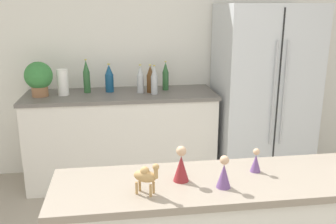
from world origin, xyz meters
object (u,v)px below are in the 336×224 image
at_px(refrigerator, 262,94).
at_px(back_bottle_4, 140,79).
at_px(potted_plant, 39,77).
at_px(wise_man_figurine_crimson, 256,162).
at_px(wise_man_figurine_blue, 181,166).
at_px(paper_towel_roll, 63,82).
at_px(camel_figurine, 146,176).
at_px(back_bottle_2, 87,77).
at_px(back_bottle_0, 166,76).
at_px(wise_man_figurine_purple, 224,174).
at_px(back_bottle_3, 109,79).
at_px(back_bottle_5, 154,80).
at_px(back_bottle_1, 150,79).

height_order(refrigerator, back_bottle_4, refrigerator).
relative_size(potted_plant, wise_man_figurine_crimson, 2.68).
height_order(potted_plant, wise_man_figurine_blue, potted_plant).
bearing_deg(paper_towel_roll, potted_plant, -176.02).
relative_size(back_bottle_4, wise_man_figurine_blue, 1.60).
height_order(camel_figurine, wise_man_figurine_crimson, camel_figurine).
height_order(paper_towel_roll, camel_figurine, paper_towel_roll).
bearing_deg(back_bottle_2, wise_man_figurine_crimson, -64.83).
xyz_separation_m(back_bottle_0, camel_figurine, (-0.38, -2.20, -0.02)).
bearing_deg(refrigerator, wise_man_figurine_purple, -116.24).
bearing_deg(back_bottle_0, paper_towel_roll, -174.66).
height_order(back_bottle_0, back_bottle_2, back_bottle_2).
height_order(refrigerator, back_bottle_0, refrigerator).
height_order(back_bottle_0, back_bottle_3, back_bottle_0).
height_order(refrigerator, wise_man_figurine_blue, refrigerator).
bearing_deg(wise_man_figurine_purple, back_bottle_2, 109.02).
height_order(back_bottle_2, back_bottle_4, back_bottle_2).
distance_m(back_bottle_3, wise_man_figurine_blue, 2.11).
distance_m(potted_plant, wise_man_figurine_blue, 2.23).
xyz_separation_m(paper_towel_roll, wise_man_figurine_purple, (0.97, -2.10, -0.03)).
bearing_deg(back_bottle_5, paper_towel_roll, 174.76).
bearing_deg(wise_man_figurine_crimson, wise_man_figurine_blue, -172.74).
bearing_deg(wise_man_figurine_blue, wise_man_figurine_crimson, 7.26).
bearing_deg(wise_man_figurine_blue, potted_plant, 116.73).
relative_size(paper_towel_roll, back_bottle_1, 0.90).
distance_m(back_bottle_0, wise_man_figurine_purple, 2.19).
height_order(paper_towel_roll, back_bottle_2, back_bottle_2).
relative_size(paper_towel_roll, back_bottle_3, 0.89).
relative_size(back_bottle_5, camel_figurine, 1.86).
xyz_separation_m(back_bottle_2, back_bottle_3, (0.22, -0.00, -0.02)).
bearing_deg(back_bottle_3, back_bottle_5, -20.58).
xyz_separation_m(potted_plant, paper_towel_roll, (0.21, 0.01, -0.06)).
bearing_deg(potted_plant, refrigerator, -1.59).
relative_size(back_bottle_1, back_bottle_5, 0.98).
xyz_separation_m(back_bottle_1, wise_man_figurine_purple, (0.13, -2.10, -0.04)).
distance_m(back_bottle_5, wise_man_figurine_purple, 2.02).
relative_size(potted_plant, back_bottle_0, 1.12).
distance_m(paper_towel_roll, wise_man_figurine_blue, 2.15).
distance_m(paper_towel_roll, camel_figurine, 2.20).
distance_m(back_bottle_4, wise_man_figurine_blue, 2.00).
distance_m(refrigerator, back_bottle_3, 1.55).
bearing_deg(refrigerator, back_bottle_3, 174.13).
bearing_deg(camel_figurine, back_bottle_1, 84.06).
bearing_deg(potted_plant, back_bottle_3, 8.47).
relative_size(paper_towel_roll, back_bottle_5, 0.88).
distance_m(refrigerator, back_bottle_4, 1.24).
distance_m(potted_plant, back_bottle_3, 0.66).
relative_size(paper_towel_roll, back_bottle_0, 0.85).
relative_size(back_bottle_0, back_bottle_2, 0.89).
bearing_deg(paper_towel_roll, wise_man_figurine_purple, -65.21).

